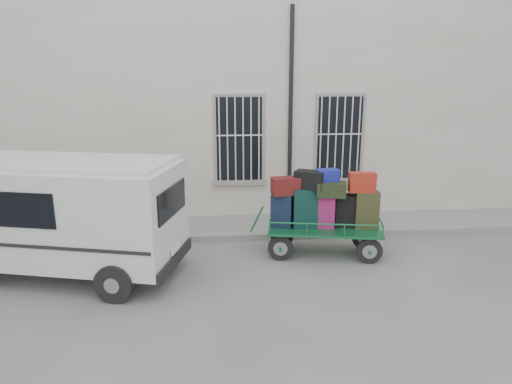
{
  "coord_description": "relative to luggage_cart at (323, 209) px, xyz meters",
  "views": [
    {
      "loc": [
        -1.06,
        -9.01,
        3.92
      ],
      "look_at": [
        -0.14,
        1.0,
        1.31
      ],
      "focal_mm": 32.0,
      "sensor_mm": 36.0,
      "label": 1
    }
  ],
  "objects": [
    {
      "name": "luggage_cart",
      "position": [
        0.0,
        0.0,
        0.0
      ],
      "size": [
        2.94,
        1.54,
        1.93
      ],
      "rotation": [
        0.0,
        0.0,
        -0.18
      ],
      "color": "black",
      "rests_on": "ground"
    },
    {
      "name": "sidewalk",
      "position": [
        -1.28,
        1.82,
        -0.98
      ],
      "size": [
        24.0,
        1.7,
        0.15
      ],
      "primitive_type": "cube",
      "color": "gray",
      "rests_on": "ground"
    },
    {
      "name": "van",
      "position": [
        -5.37,
        -0.54,
        0.28
      ],
      "size": [
        4.96,
        3.02,
        2.34
      ],
      "rotation": [
        0.0,
        0.0,
        -0.25
      ],
      "color": "white",
      "rests_on": "ground"
    },
    {
      "name": "ground",
      "position": [
        -1.28,
        -0.38,
        -1.06
      ],
      "size": [
        80.0,
        80.0,
        0.0
      ],
      "primitive_type": "plane",
      "color": "#60605C",
      "rests_on": "ground"
    },
    {
      "name": "building",
      "position": [
        -1.28,
        5.12,
        1.94
      ],
      "size": [
        24.0,
        5.15,
        6.0
      ],
      "color": "beige",
      "rests_on": "ground"
    }
  ]
}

